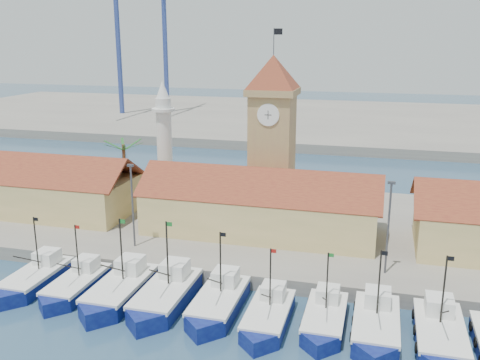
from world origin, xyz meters
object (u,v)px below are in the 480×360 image
(clock_tower, at_px, (272,133))
(minaret, at_px, (164,142))
(boat_5, at_px, (268,318))
(boat_0, at_px, (34,280))

(clock_tower, bearing_deg, minaret, 172.39)
(boat_5, xyz_separation_m, clock_tower, (-4.72, 23.80, 11.25))
(boat_5, height_order, clock_tower, clock_tower)
(boat_5, xyz_separation_m, minaret, (-19.72, 25.81, 9.01))
(boat_0, relative_size, minaret, 0.58)
(boat_0, distance_m, clock_tower, 31.26)
(boat_0, height_order, minaret, minaret)
(boat_0, distance_m, minaret, 26.46)
(boat_0, bearing_deg, boat_5, -2.86)
(clock_tower, bearing_deg, boat_0, -129.08)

